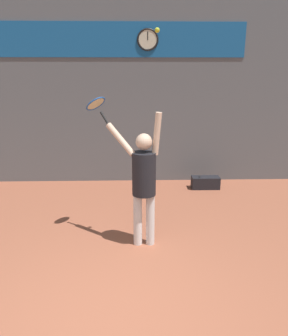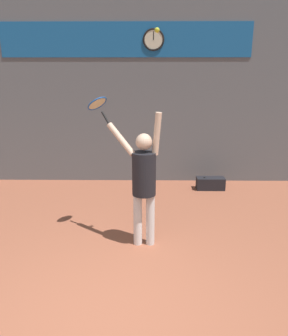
{
  "view_description": "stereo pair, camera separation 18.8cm",
  "coord_description": "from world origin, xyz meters",
  "px_view_note": "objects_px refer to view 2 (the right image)",
  "views": [
    {
      "loc": [
        0.31,
        -2.75,
        2.56
      ],
      "look_at": [
        0.44,
        1.82,
        1.23
      ],
      "focal_mm": 35.0,
      "sensor_mm": 36.0,
      "label": 1
    },
    {
      "loc": [
        0.5,
        -2.75,
        2.56
      ],
      "look_at": [
        0.44,
        1.82,
        1.23
      ],
      "focal_mm": 35.0,
      "sensor_mm": 36.0,
      "label": 2
    }
  ],
  "objects_px": {
    "tennis_player": "(144,178)",
    "tennis_ball": "(157,30)",
    "water_bottle": "(204,184)",
    "scoreboard_clock": "(154,39)",
    "tennis_racket": "(98,105)",
    "equipment_bag": "(210,183)"
  },
  "relations": [
    {
      "from": "scoreboard_clock",
      "to": "equipment_bag",
      "type": "xyz_separation_m",
      "value": [
        1.31,
        -0.59,
        -3.12
      ]
    },
    {
      "from": "tennis_player",
      "to": "tennis_ball",
      "type": "distance_m",
      "value": 2.02
    },
    {
      "from": "tennis_player",
      "to": "tennis_ball",
      "type": "relative_size",
      "value": 31.11
    },
    {
      "from": "scoreboard_clock",
      "to": "tennis_player",
      "type": "relative_size",
      "value": 0.23
    },
    {
      "from": "tennis_ball",
      "to": "water_bottle",
      "type": "height_order",
      "value": "tennis_ball"
    },
    {
      "from": "scoreboard_clock",
      "to": "water_bottle",
      "type": "xyz_separation_m",
      "value": [
        1.17,
        -0.61,
        -3.12
      ]
    },
    {
      "from": "equipment_bag",
      "to": "water_bottle",
      "type": "bearing_deg",
      "value": -171.21
    },
    {
      "from": "tennis_racket",
      "to": "tennis_player",
      "type": "bearing_deg",
      "value": -31.81
    },
    {
      "from": "scoreboard_clock",
      "to": "tennis_player",
      "type": "distance_m",
      "value": 3.79
    },
    {
      "from": "water_bottle",
      "to": "equipment_bag",
      "type": "xyz_separation_m",
      "value": [
        0.15,
        0.02,
        0.0
      ]
    },
    {
      "from": "tennis_player",
      "to": "tennis_racket",
      "type": "bearing_deg",
      "value": 148.19
    },
    {
      "from": "water_bottle",
      "to": "equipment_bag",
      "type": "bearing_deg",
      "value": 8.79
    },
    {
      "from": "tennis_player",
      "to": "water_bottle",
      "type": "xyz_separation_m",
      "value": [
        1.34,
        2.48,
        -0.94
      ]
    },
    {
      "from": "tennis_racket",
      "to": "water_bottle",
      "type": "distance_m",
      "value": 3.49
    },
    {
      "from": "scoreboard_clock",
      "to": "tennis_ball",
      "type": "distance_m",
      "value": 3.16
    },
    {
      "from": "scoreboard_clock",
      "to": "tennis_ball",
      "type": "relative_size",
      "value": 7.25
    },
    {
      "from": "water_bottle",
      "to": "equipment_bag",
      "type": "distance_m",
      "value": 0.15
    },
    {
      "from": "tennis_racket",
      "to": "equipment_bag",
      "type": "xyz_separation_m",
      "value": [
        2.19,
        2.07,
        -1.96
      ]
    },
    {
      "from": "scoreboard_clock",
      "to": "tennis_ball",
      "type": "height_order",
      "value": "scoreboard_clock"
    },
    {
      "from": "scoreboard_clock",
      "to": "tennis_racket",
      "type": "xyz_separation_m",
      "value": [
        -0.87,
        -2.66,
        -1.17
      ]
    },
    {
      "from": "tennis_player",
      "to": "tennis_racket",
      "type": "relative_size",
      "value": 4.86
    },
    {
      "from": "scoreboard_clock",
      "to": "tennis_ball",
      "type": "bearing_deg",
      "value": -90.03
    }
  ]
}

